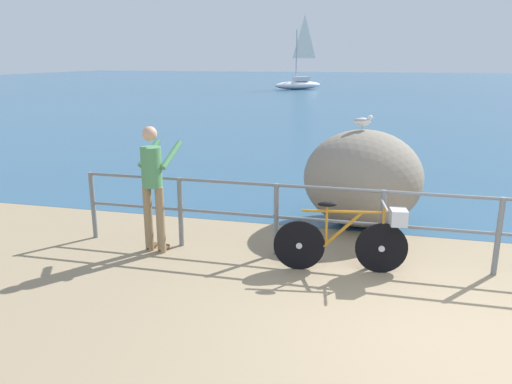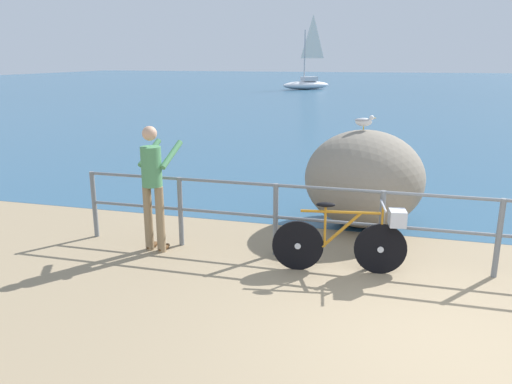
{
  "view_description": "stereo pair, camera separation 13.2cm",
  "coord_description": "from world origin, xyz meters",
  "px_view_note": "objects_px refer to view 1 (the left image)",
  "views": [
    {
      "loc": [
        -0.8,
        -4.6,
        2.67
      ],
      "look_at": [
        -2.5,
        2.2,
        0.77
      ],
      "focal_mm": 35.08,
      "sensor_mm": 36.0,
      "label": 1
    },
    {
      "loc": [
        -0.67,
        -4.57,
        2.67
      ],
      "look_at": [
        -2.5,
        2.2,
        0.77
      ],
      "focal_mm": 35.08,
      "sensor_mm": 36.0,
      "label": 2
    }
  ],
  "objects_px": {
    "bicycle": "(352,237)",
    "sailboat": "(299,81)",
    "seagull": "(363,121)",
    "person_at_railing": "(153,183)",
    "breakwater_boulder_main": "(363,178)"
  },
  "relations": [
    {
      "from": "bicycle",
      "to": "sailboat",
      "type": "distance_m",
      "value": 38.11
    },
    {
      "from": "breakwater_boulder_main",
      "to": "sailboat",
      "type": "relative_size",
      "value": 0.31
    },
    {
      "from": "bicycle",
      "to": "seagull",
      "type": "relative_size",
      "value": 4.92
    },
    {
      "from": "person_at_railing",
      "to": "breakwater_boulder_main",
      "type": "bearing_deg",
      "value": -47.76
    },
    {
      "from": "breakwater_boulder_main",
      "to": "seagull",
      "type": "relative_size",
      "value": 5.55
    },
    {
      "from": "person_at_railing",
      "to": "sailboat",
      "type": "height_order",
      "value": "sailboat"
    },
    {
      "from": "bicycle",
      "to": "person_at_railing",
      "type": "relative_size",
      "value": 0.95
    },
    {
      "from": "breakwater_boulder_main",
      "to": "seagull",
      "type": "xyz_separation_m",
      "value": [
        -0.05,
        0.01,
        0.92
      ]
    },
    {
      "from": "bicycle",
      "to": "person_at_railing",
      "type": "height_order",
      "value": "person_at_railing"
    },
    {
      "from": "person_at_railing",
      "to": "breakwater_boulder_main",
      "type": "relative_size",
      "value": 0.94
    },
    {
      "from": "person_at_railing",
      "to": "seagull",
      "type": "bearing_deg",
      "value": -47.19
    },
    {
      "from": "bicycle",
      "to": "breakwater_boulder_main",
      "type": "distance_m",
      "value": 1.98
    },
    {
      "from": "person_at_railing",
      "to": "breakwater_boulder_main",
      "type": "xyz_separation_m",
      "value": [
        2.76,
        1.9,
        -0.21
      ]
    },
    {
      "from": "bicycle",
      "to": "sailboat",
      "type": "xyz_separation_m",
      "value": [
        -6.85,
        37.49,
        0.24
      ]
    },
    {
      "from": "seagull",
      "to": "sailboat",
      "type": "xyz_separation_m",
      "value": [
        -6.83,
        35.54,
        -0.99
      ]
    }
  ]
}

